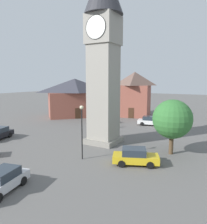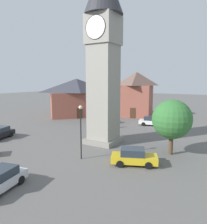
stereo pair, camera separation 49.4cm
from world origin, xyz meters
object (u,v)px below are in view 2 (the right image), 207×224
Objects in this scene: clock_tower at (104,38)px; pedestrian at (112,122)px; tree at (172,119)px; car_white_side at (105,120)px; lamp_post at (81,124)px; car_green_alley at (134,157)px; building_shop_left at (77,97)px; car_red_corner at (151,121)px; building_corner_back at (136,94)px.

pedestrian is (-3.00, 7.48, -11.33)m from clock_tower.
car_white_side is at bearing 144.82° from tree.
lamp_post is (1.07, -5.86, -8.86)m from clock_tower.
clock_tower is 4.74× the size of car_white_side.
car_white_side is 1.00× the size of car_green_alley.
pedestrian is 13.91m from building_shop_left.
car_red_corner is 10.95m from building_corner_back.
building_shop_left is (-9.23, 3.93, 3.25)m from car_white_side.
pedestrian is (2.81, -2.35, 0.25)m from car_white_side.
building_shop_left is (-12.04, 6.28, 3.01)m from pedestrian.
pedestrian is at bearing 106.95° from lamp_post.
building_corner_back is at bearing 102.12° from lamp_post.
building_corner_back reaches higher than tree.
car_red_corner is at bearing 104.33° from car_green_alley.
building_shop_left is at bearing -145.70° from building_corner_back.
clock_tower reaches higher than lamp_post.
pedestrian reaches higher than car_white_side.
tree is (8.11, 0.02, -8.69)m from clock_tower.
car_white_side is 0.85× the size of lamp_post.
tree is 9.18m from lamp_post.
clock_tower reaches higher than tree.
car_green_alley is at bearing -53.15° from pedestrian.
building_shop_left is 25.40m from lamp_post.
car_red_corner is 7.97m from car_white_side.
lamp_post is (-4.95, -1.31, 2.72)m from car_green_alley.
building_shop_left is at bearing 137.54° from clock_tower.
car_white_side is at bearing 140.11° from pedestrian.
car_red_corner is (1.59, 12.79, -11.58)m from clock_tower.
pedestrian is 0.30× the size of tree.
building_corner_back is (-1.67, 13.36, 3.72)m from pedestrian.
pedestrian is 0.18× the size of building_corner_back.
building_shop_left is at bearing 138.99° from car_green_alley.
clock_tower is at bearing 142.90° from car_green_alley.
car_red_corner is 7.02m from pedestrian.
clock_tower is 4.04× the size of lamp_post.
clock_tower is 4.82× the size of car_red_corner.
car_red_corner is 14.62m from tree.
car_red_corner is at bearing 82.91° from clock_tower.
tree is (13.92, -9.81, 2.89)m from car_white_side.
clock_tower is at bearing -59.41° from car_white_side.
lamp_post reaches higher than car_white_side.
pedestrian is at bearing -82.90° from building_corner_back.
car_red_corner is 0.77× the size of tree.
tree is at bearing 65.40° from car_green_alley.
tree is (11.11, -7.46, 2.65)m from pedestrian.
building_corner_back is (-4.67, 20.84, -7.61)m from clock_tower.
car_white_side is 17.35m from lamp_post.
building_corner_back is 27.34m from lamp_post.
clock_tower is at bearing -77.38° from building_corner_back.
car_red_corner is 17.89m from car_green_alley.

